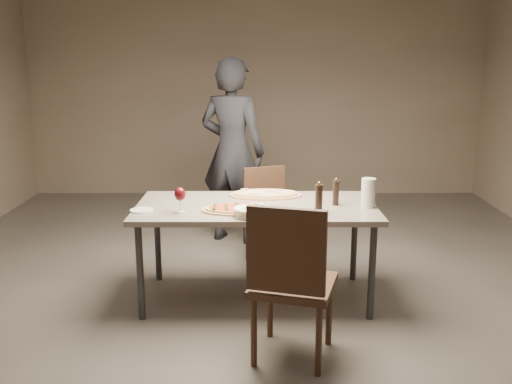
{
  "coord_description": "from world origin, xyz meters",
  "views": [
    {
      "loc": [
        -0.01,
        -4.15,
        1.84
      ],
      "look_at": [
        0.0,
        0.0,
        0.85
      ],
      "focal_mm": 40.0,
      "sensor_mm": 36.0,
      "label": 1
    }
  ],
  "objects_px": {
    "zucchini_pizza": "(239,209)",
    "pepper_mill_left": "(336,192)",
    "ham_pizza": "(266,194)",
    "dining_table": "(256,212)",
    "carafe": "(368,193)",
    "chair_far": "(268,210)",
    "bread_basket": "(247,211)",
    "chair_near": "(290,275)",
    "diner": "(232,151)"
  },
  "relations": [
    {
      "from": "dining_table",
      "to": "zucchini_pizza",
      "type": "bearing_deg",
      "value": -125.0
    },
    {
      "from": "bread_basket",
      "to": "chair_far",
      "type": "bearing_deg",
      "value": 81.51
    },
    {
      "from": "chair_far",
      "to": "chair_near",
      "type": "bearing_deg",
      "value": 74.4
    },
    {
      "from": "ham_pizza",
      "to": "pepper_mill_left",
      "type": "relative_size",
      "value": 2.78
    },
    {
      "from": "chair_far",
      "to": "diner",
      "type": "height_order",
      "value": "diner"
    },
    {
      "from": "dining_table",
      "to": "diner",
      "type": "bearing_deg",
      "value": 99.17
    },
    {
      "from": "dining_table",
      "to": "diner",
      "type": "xyz_separation_m",
      "value": [
        -0.23,
        1.44,
        0.23
      ]
    },
    {
      "from": "bread_basket",
      "to": "diner",
      "type": "distance_m",
      "value": 1.79
    },
    {
      "from": "zucchini_pizza",
      "to": "pepper_mill_left",
      "type": "height_order",
      "value": "pepper_mill_left"
    },
    {
      "from": "dining_table",
      "to": "diner",
      "type": "height_order",
      "value": "diner"
    },
    {
      "from": "chair_far",
      "to": "carafe",
      "type": "bearing_deg",
      "value": 111.03
    },
    {
      "from": "bread_basket",
      "to": "diner",
      "type": "xyz_separation_m",
      "value": [
        -0.17,
        1.78,
        0.13
      ]
    },
    {
      "from": "diner",
      "to": "dining_table",
      "type": "bearing_deg",
      "value": 121.42
    },
    {
      "from": "diner",
      "to": "zucchini_pizza",
      "type": "bearing_deg",
      "value": 116.05
    },
    {
      "from": "dining_table",
      "to": "pepper_mill_left",
      "type": "bearing_deg",
      "value": -0.05
    },
    {
      "from": "pepper_mill_left",
      "to": "carafe",
      "type": "height_order",
      "value": "carafe"
    },
    {
      "from": "bread_basket",
      "to": "chair_near",
      "type": "distance_m",
      "value": 0.72
    },
    {
      "from": "dining_table",
      "to": "ham_pizza",
      "type": "height_order",
      "value": "ham_pizza"
    },
    {
      "from": "ham_pizza",
      "to": "chair_far",
      "type": "distance_m",
      "value": 0.6
    },
    {
      "from": "chair_near",
      "to": "dining_table",
      "type": "bearing_deg",
      "value": 117.76
    },
    {
      "from": "zucchini_pizza",
      "to": "bread_basket",
      "type": "height_order",
      "value": "bread_basket"
    },
    {
      "from": "ham_pizza",
      "to": "carafe",
      "type": "relative_size",
      "value": 2.66
    },
    {
      "from": "ham_pizza",
      "to": "pepper_mill_left",
      "type": "xyz_separation_m",
      "value": [
        0.52,
        -0.28,
        0.08
      ]
    },
    {
      "from": "dining_table",
      "to": "chair_near",
      "type": "height_order",
      "value": "chair_near"
    },
    {
      "from": "chair_far",
      "to": "ham_pizza",
      "type": "bearing_deg",
      "value": 67.98
    },
    {
      "from": "dining_table",
      "to": "chair_far",
      "type": "relative_size",
      "value": 2.07
    },
    {
      "from": "zucchini_pizza",
      "to": "chair_near",
      "type": "bearing_deg",
      "value": -70.51
    },
    {
      "from": "bread_basket",
      "to": "carafe",
      "type": "distance_m",
      "value": 0.93
    },
    {
      "from": "zucchini_pizza",
      "to": "carafe",
      "type": "relative_size",
      "value": 2.45
    },
    {
      "from": "pepper_mill_left",
      "to": "chair_near",
      "type": "relative_size",
      "value": 0.2
    },
    {
      "from": "zucchini_pizza",
      "to": "pepper_mill_left",
      "type": "bearing_deg",
      "value": 10.83
    },
    {
      "from": "ham_pizza",
      "to": "chair_far",
      "type": "xyz_separation_m",
      "value": [
        0.03,
        0.53,
        -0.28
      ]
    },
    {
      "from": "ham_pizza",
      "to": "dining_table",
      "type": "bearing_deg",
      "value": -99.37
    },
    {
      "from": "ham_pizza",
      "to": "diner",
      "type": "height_order",
      "value": "diner"
    },
    {
      "from": "ham_pizza",
      "to": "diner",
      "type": "distance_m",
      "value": 1.21
    },
    {
      "from": "carafe",
      "to": "dining_table",
      "type": "bearing_deg",
      "value": 175.56
    },
    {
      "from": "carafe",
      "to": "diner",
      "type": "distance_m",
      "value": 1.85
    },
    {
      "from": "diner",
      "to": "chair_far",
      "type": "bearing_deg",
      "value": 140.48
    },
    {
      "from": "chair_near",
      "to": "chair_far",
      "type": "relative_size",
      "value": 1.17
    },
    {
      "from": "ham_pizza",
      "to": "chair_near",
      "type": "relative_size",
      "value": 0.57
    },
    {
      "from": "carafe",
      "to": "chair_near",
      "type": "relative_size",
      "value": 0.21
    },
    {
      "from": "zucchini_pizza",
      "to": "bread_basket",
      "type": "xyz_separation_m",
      "value": [
        0.06,
        -0.16,
        0.03
      ]
    },
    {
      "from": "dining_table",
      "to": "carafe",
      "type": "distance_m",
      "value": 0.85
    },
    {
      "from": "ham_pizza",
      "to": "bread_basket",
      "type": "relative_size",
      "value": 2.95
    },
    {
      "from": "carafe",
      "to": "chair_far",
      "type": "bearing_deg",
      "value": 129.62
    },
    {
      "from": "zucchini_pizza",
      "to": "chair_near",
      "type": "height_order",
      "value": "chair_near"
    },
    {
      "from": "chair_near",
      "to": "diner",
      "type": "relative_size",
      "value": 0.55
    },
    {
      "from": "carafe",
      "to": "chair_far",
      "type": "distance_m",
      "value": 1.19
    },
    {
      "from": "ham_pizza",
      "to": "carafe",
      "type": "height_order",
      "value": "carafe"
    },
    {
      "from": "ham_pizza",
      "to": "diner",
      "type": "xyz_separation_m",
      "value": [
        -0.31,
        1.16,
        0.15
      ]
    }
  ]
}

